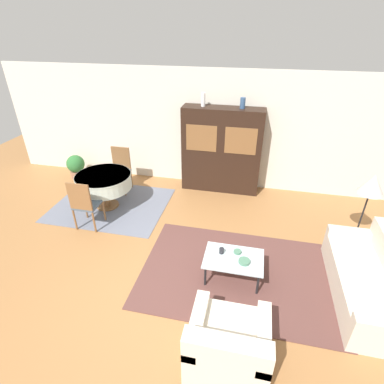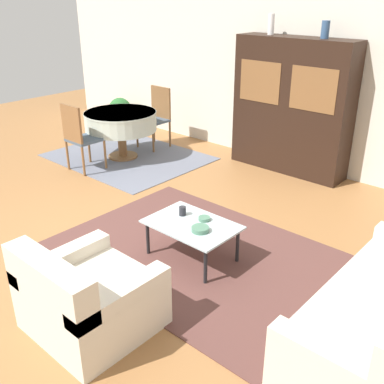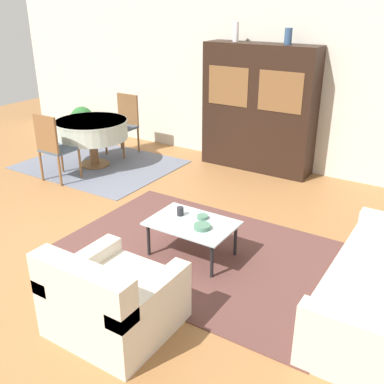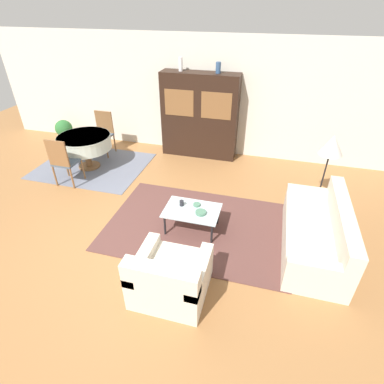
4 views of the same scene
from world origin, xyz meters
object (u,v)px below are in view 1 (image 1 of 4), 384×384
(bowl_small, at_px, (237,252))
(vase_tall, at_px, (203,100))
(floor_lamp, at_px, (372,186))
(coffee_table, at_px, (233,260))
(couch, at_px, (371,282))
(display_cabinet, at_px, (221,150))
(armchair, at_px, (228,344))
(cup, at_px, (222,251))
(potted_plant, at_px, (76,166))
(dining_table, at_px, (104,181))
(dining_chair_near, at_px, (84,202))
(vase_short, at_px, (243,103))
(bowl, at_px, (244,261))
(dining_chair_far, at_px, (120,167))

(bowl_small, distance_m, vase_tall, 3.38)
(bowl_small, height_order, vase_tall, vase_tall)
(floor_lamp, relative_size, bowl_small, 11.47)
(coffee_table, relative_size, vase_tall, 3.16)
(couch, bearing_deg, display_cabinet, 42.20)
(armchair, xyz_separation_m, bowl_small, (-0.03, 1.48, 0.13))
(cup, xyz_separation_m, vase_tall, (-0.84, 2.79, 1.64))
(cup, relative_size, potted_plant, 0.16)
(dining_table, distance_m, cup, 3.06)
(dining_chair_near, distance_m, vase_short, 3.74)
(bowl, bearing_deg, bowl_small, 120.59)
(cup, xyz_separation_m, bowl, (0.36, -0.14, -0.02))
(cup, bearing_deg, bowl, -20.70)
(floor_lamp, relative_size, cup, 14.66)
(dining_chair_near, bearing_deg, bowl_small, -11.20)
(armchair, bearing_deg, dining_table, 135.95)
(cup, bearing_deg, dining_table, 151.74)
(dining_chair_far, bearing_deg, potted_plant, -13.45)
(couch, xyz_separation_m, potted_plant, (-6.25, 2.62, 0.02))
(couch, bearing_deg, potted_plant, 67.27)
(armchair, relative_size, dining_chair_far, 0.91)
(dining_chair_near, relative_size, bowl, 5.93)
(floor_lamp, bearing_deg, vase_short, 146.89)
(couch, relative_size, bowl_small, 16.16)
(couch, relative_size, dining_chair_near, 1.91)
(dining_chair_far, bearing_deg, display_cabinet, -166.68)
(vase_tall, relative_size, vase_short, 1.27)
(vase_tall, distance_m, potted_plant, 3.70)
(coffee_table, xyz_separation_m, potted_plant, (-4.29, 2.66, -0.04))
(coffee_table, distance_m, dining_chair_far, 3.71)
(dining_table, relative_size, dining_chair_far, 1.13)
(couch, relative_size, bowl, 11.31)
(coffee_table, xyz_separation_m, display_cabinet, (-0.60, 2.87, 0.61))
(armchair, bearing_deg, display_cabinet, 99.07)
(dining_chair_far, relative_size, bowl, 5.93)
(bowl, bearing_deg, armchair, -93.94)
(coffee_table, xyz_separation_m, vase_tall, (-1.04, 2.87, 1.73))
(armchair, distance_m, cup, 1.45)
(display_cabinet, distance_m, bowl, 3.07)
(floor_lamp, height_order, cup, floor_lamp)
(cup, xyz_separation_m, vase_short, (-0.01, 2.79, 1.61))
(bowl, relative_size, vase_tall, 0.60)
(coffee_table, xyz_separation_m, dining_table, (-2.89, 1.52, 0.25))
(coffee_table, distance_m, dining_chair_near, 2.98)
(floor_lamp, bearing_deg, couch, -95.74)
(cup, height_order, bowl, cup)
(dining_table, bearing_deg, floor_lamp, -1.80)
(coffee_table, bearing_deg, dining_chair_far, 141.19)
(armchair, height_order, dining_table, armchair)
(dining_chair_far, height_order, bowl_small, dining_chair_far)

